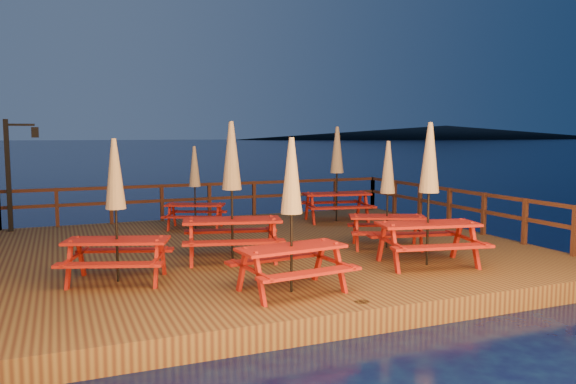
% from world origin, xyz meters
% --- Properties ---
extents(ground, '(500.00, 500.00, 0.00)m').
position_xyz_m(ground, '(0.00, 0.00, 0.00)').
color(ground, '#050531').
rests_on(ground, ground).
extents(deck, '(12.00, 10.00, 0.40)m').
position_xyz_m(deck, '(0.00, 0.00, 0.20)').
color(deck, '#492917').
rests_on(deck, ground).
extents(deck_piles, '(11.44, 9.44, 1.40)m').
position_xyz_m(deck_piles, '(0.00, 0.00, -0.30)').
color(deck_piles, '#3D1D13').
rests_on(deck_piles, ground).
extents(railing, '(11.80, 9.75, 1.10)m').
position_xyz_m(railing, '(0.00, 1.78, 1.16)').
color(railing, '#3D1D13').
rests_on(railing, deck).
extents(lamp_post, '(0.85, 0.18, 3.00)m').
position_xyz_m(lamp_post, '(-5.39, 4.55, 2.20)').
color(lamp_post, black).
rests_on(lamp_post, deck).
extents(headland_right, '(230.40, 86.40, 7.00)m').
position_xyz_m(headland_right, '(185.00, 230.00, 3.50)').
color(headland_right, black).
rests_on(headland_right, ground).
extents(picnic_table_0, '(2.34, 2.07, 2.87)m').
position_xyz_m(picnic_table_0, '(-1.03, -1.04, 1.89)').
color(picnic_table_0, maroon).
rests_on(picnic_table_0, deck).
extents(picnic_table_1, '(1.99, 1.85, 2.27)m').
position_xyz_m(picnic_table_1, '(-0.86, 3.08, 1.58)').
color(picnic_table_1, maroon).
rests_on(picnic_table_1, deck).
extents(picnic_table_2, '(2.25, 1.97, 2.82)m').
position_xyz_m(picnic_table_2, '(3.36, 2.78, 1.87)').
color(picnic_table_2, maroon).
rests_on(picnic_table_2, deck).
extents(picnic_table_3, '(1.95, 1.67, 2.56)m').
position_xyz_m(picnic_table_3, '(-0.81, -3.67, 1.73)').
color(picnic_table_3, maroon).
rests_on(picnic_table_3, deck).
extents(picnic_table_4, '(2.27, 1.99, 2.84)m').
position_xyz_m(picnic_table_4, '(2.45, -2.93, 1.88)').
color(picnic_table_4, maroon).
rests_on(picnic_table_4, deck).
extents(picnic_table_5, '(2.14, 1.99, 2.45)m').
position_xyz_m(picnic_table_5, '(2.63, -1.15, 1.67)').
color(picnic_table_5, maroon).
rests_on(picnic_table_5, deck).
extents(picnic_table_6, '(2.16, 1.97, 2.54)m').
position_xyz_m(picnic_table_6, '(-3.41, -1.90, 1.72)').
color(picnic_table_6, maroon).
rests_on(picnic_table_6, deck).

